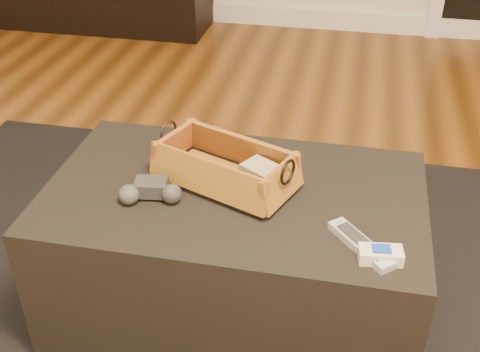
% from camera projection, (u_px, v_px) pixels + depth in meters
% --- Properties ---
extents(floor, '(5.00, 5.50, 0.01)m').
position_uv_depth(floor, '(178.00, 345.00, 1.71)').
color(floor, brown).
rests_on(floor, ground).
extents(baseboard, '(5.00, 0.04, 0.12)m').
position_uv_depth(baseboard, '(298.00, 18.00, 3.91)').
color(baseboard, white).
rests_on(baseboard, floor).
extents(area_rug, '(2.60, 2.00, 0.01)m').
position_uv_depth(area_rug, '(231.00, 318.00, 1.78)').
color(area_rug, black).
rests_on(area_rug, floor).
extents(ottoman, '(1.00, 0.60, 0.42)m').
position_uv_depth(ottoman, '(235.00, 251.00, 1.70)').
color(ottoman, black).
rests_on(ottoman, area_rug).
extents(tv_remote, '(0.20, 0.10, 0.02)m').
position_uv_depth(tv_remote, '(216.00, 175.00, 1.60)').
color(tv_remote, black).
rests_on(tv_remote, wicker_basket).
extents(cloth_bundle, '(0.13, 0.12, 0.06)m').
position_uv_depth(cloth_bundle, '(263.00, 176.00, 1.57)').
color(cloth_bundle, tan).
rests_on(cloth_bundle, wicker_basket).
extents(wicker_basket, '(0.42, 0.32, 0.13)m').
position_uv_depth(wicker_basket, '(225.00, 168.00, 1.59)').
color(wicker_basket, '#B27128').
rests_on(wicker_basket, ottoman).
extents(game_controller, '(0.17, 0.11, 0.05)m').
position_uv_depth(game_controller, '(151.00, 191.00, 1.54)').
color(game_controller, '#29292B').
rests_on(game_controller, ottoman).
extents(silver_remote, '(0.16, 0.17, 0.02)m').
position_uv_depth(silver_remote, '(361.00, 244.00, 1.38)').
color(silver_remote, silver).
rests_on(silver_remote, ottoman).
extents(cream_gadget, '(0.10, 0.06, 0.04)m').
position_uv_depth(cream_gadget, '(381.00, 255.00, 1.34)').
color(cream_gadget, beige).
rests_on(cream_gadget, ottoman).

